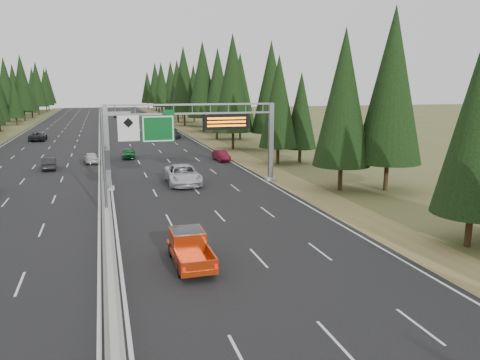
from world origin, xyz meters
name	(u,v)px	position (x,y,z in m)	size (l,w,h in m)	color
road	(102,139)	(0.00, 80.00, 0.04)	(32.00, 260.00, 0.08)	black
shoulder_right	(198,136)	(17.80, 80.00, 0.03)	(3.60, 260.00, 0.06)	olive
median_barrier	(102,137)	(0.00, 80.00, 0.41)	(0.70, 260.00, 0.85)	gray
sign_gantry	(200,131)	(8.92, 34.88, 5.27)	(16.75, 0.98, 7.80)	slate
hov_sign_pole	(112,155)	(0.58, 24.97, 4.72)	(2.80, 0.50, 8.00)	slate
tree_row_right	(218,87)	(21.95, 80.03, 9.38)	(12.11, 243.73, 18.77)	black
silver_minivan	(183,175)	(7.33, 35.64, 1.01)	(3.08, 6.68, 1.86)	silver
red_pickup	(189,245)	(4.17, 15.03, 1.02)	(1.86, 5.22, 1.70)	black
car_ahead_green	(129,153)	(3.24, 54.21, 0.77)	(1.64, 4.07, 1.39)	#16622E
car_ahead_dkred	(221,156)	(14.50, 48.71, 0.74)	(1.39, 3.98, 1.31)	#5B0D1F
car_ahead_dkgrey	(173,134)	(12.53, 76.99, 0.86)	(2.20, 5.41, 1.57)	black
car_ahead_white	(126,119)	(6.34, 121.82, 0.74)	(2.18, 4.73, 1.32)	silver
car_ahead_far	(117,115)	(4.70, 138.13, 0.86)	(1.83, 4.56, 1.55)	black
car_onc_near	(49,163)	(-6.06, 48.16, 0.77)	(1.46, 4.20, 1.38)	black
car_onc_white	(91,158)	(-1.50, 51.57, 0.75)	(1.58, 3.93, 1.34)	silver
car_onc_far	(38,136)	(-10.81, 79.46, 0.87)	(2.63, 5.71, 1.59)	black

